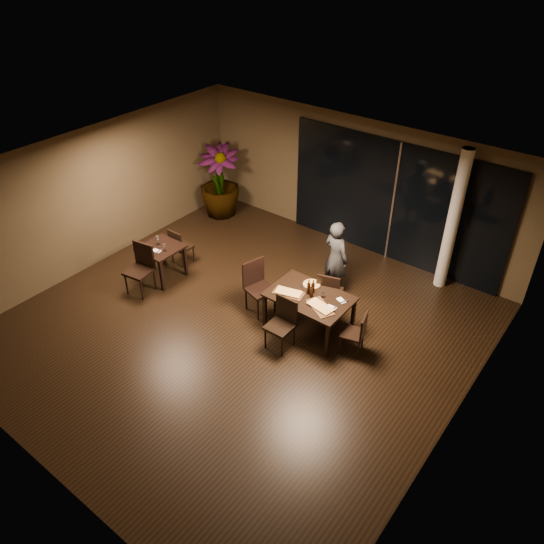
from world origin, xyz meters
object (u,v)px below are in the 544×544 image
(chair_main_near, at_px, (283,321))
(chair_main_far, at_px, (329,292))
(side_table, at_px, (161,252))
(chair_main_right, at_px, (357,331))
(chair_side_far, at_px, (179,245))
(chair_side_near, at_px, (141,266))
(main_table, at_px, (309,299))
(chair_main_left, at_px, (257,284))
(potted_plant, at_px, (219,181))
(bottle_a, at_px, (309,287))
(bottle_c, at_px, (313,287))
(diner, at_px, (336,258))
(bottle_b, at_px, (312,290))

(chair_main_near, bearing_deg, chair_main_far, 80.90)
(side_table, distance_m, chair_main_right, 4.46)
(chair_side_far, height_order, chair_side_near, chair_side_near)
(main_table, distance_m, chair_main_right, 1.06)
(main_table, distance_m, chair_main_far, 0.59)
(chair_main_left, relative_size, chair_side_far, 1.22)
(main_table, height_order, potted_plant, potted_plant)
(bottle_a, bearing_deg, chair_main_right, -4.03)
(potted_plant, distance_m, bottle_a, 4.87)
(side_table, height_order, chair_main_right, chair_main_right)
(bottle_c, bearing_deg, side_table, -169.76)
(chair_main_right, relative_size, bottle_a, 2.82)
(chair_main_far, distance_m, potted_plant, 4.77)
(diner, bearing_deg, chair_main_right, 146.01)
(chair_main_near, distance_m, chair_side_near, 3.29)
(potted_plant, relative_size, bottle_c, 6.47)
(side_table, bearing_deg, chair_side_near, -88.10)
(chair_side_far, relative_size, potted_plant, 0.47)
(main_table, distance_m, side_table, 3.44)
(chair_main_left, bearing_deg, potted_plant, 68.21)
(chair_side_far, distance_m, bottle_c, 3.49)
(chair_main_left, distance_m, bottle_b, 1.21)
(potted_plant, xyz_separation_m, bottle_c, (4.33, -2.25, -0.02))
(chair_main_far, distance_m, chair_side_near, 3.81)
(bottle_a, height_order, bottle_b, bottle_a)
(bottle_b, bearing_deg, chair_main_far, 86.70)
(chair_main_far, bearing_deg, diner, -83.35)
(chair_main_right, bearing_deg, potted_plant, -129.18)
(chair_main_left, bearing_deg, side_table, 115.54)
(bottle_b, bearing_deg, side_table, -171.72)
(side_table, bearing_deg, diner, 29.55)
(chair_main_right, xyz_separation_m, bottle_c, (-1.04, 0.14, 0.42))
(chair_side_near, bearing_deg, side_table, 83.10)
(chair_main_near, relative_size, bottle_c, 3.45)
(chair_main_near, xyz_separation_m, potted_plant, (-4.22, 3.02, 0.37))
(diner, height_order, bottle_a, diner)
(side_table, bearing_deg, bottle_a, 9.27)
(chair_main_near, bearing_deg, diner, 93.37)
(diner, height_order, potted_plant, potted_plant)
(side_table, relative_size, bottle_b, 2.94)
(chair_main_far, relative_size, chair_main_near, 1.00)
(side_table, bearing_deg, potted_plant, 108.17)
(chair_main_near, height_order, chair_main_left, chair_main_left)
(side_table, distance_m, chair_main_near, 3.29)
(bottle_a, bearing_deg, side_table, -170.73)
(diner, relative_size, bottle_a, 5.40)
(chair_main_near, bearing_deg, potted_plant, 143.90)
(chair_main_far, xyz_separation_m, bottle_b, (-0.03, -0.57, 0.35))
(chair_main_left, distance_m, chair_main_right, 2.17)
(chair_side_far, bearing_deg, chair_side_near, 95.56)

